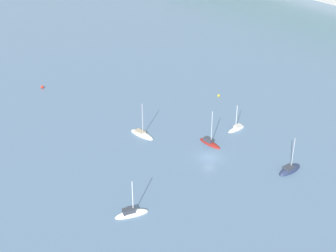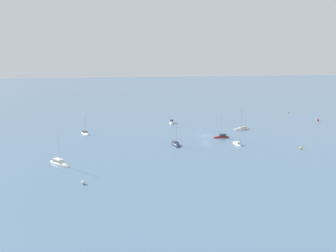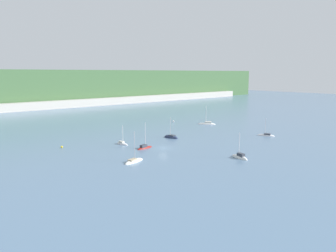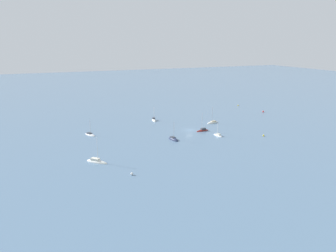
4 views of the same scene
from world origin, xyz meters
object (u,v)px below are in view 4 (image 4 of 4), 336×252
Objects in this scene: sailboat_5 at (173,140)px; sailboat_6 at (97,162)px; sailboat_4 at (203,131)px; sailboat_0 at (218,136)px; mooring_buoy_2 at (132,174)px; mooring_buoy_3 at (264,135)px; sailboat_3 at (213,123)px; sailboat_1 at (154,120)px; mooring_buoy_1 at (238,105)px; sailboat_2 at (90,135)px; mooring_buoy_0 at (263,111)px.

sailboat_6 is (31.64, 12.39, 0.05)m from sailboat_5.
sailboat_5 is at bearing 14.26° from sailboat_4.
sailboat_0 reaches higher than mooring_buoy_2.
sailboat_3 is at bearing -74.78° from mooring_buoy_3.
mooring_buoy_3 is (-30.42, 41.79, 0.18)m from sailboat_1.
sailboat_6 reaches higher than sailboat_4.
mooring_buoy_1 is 113.31m from mooring_buoy_2.
sailboat_0 is 10.61× the size of mooring_buoy_3.
sailboat_2 is at bearing -24.76° from mooring_buoy_3.
sailboat_3 reaches higher than sailboat_2.
sailboat_1 reaches higher than sailboat_0.
mooring_buoy_2 is at bearing -19.51° from sailboat_2.
mooring_buoy_3 is (-16.32, 7.59, 0.20)m from sailboat_0.
sailboat_0 reaches higher than mooring_buoy_3.
mooring_buoy_1 reaches higher than mooring_buoy_3.
sailboat_1 is at bearing 15.37° from sailboat_0.
sailboat_5 is at bearing -15.63° from mooring_buoy_3.
sailboat_6 is at bearing 22.26° from mooring_buoy_0.
sailboat_0 is 0.80× the size of sailboat_4.
sailboat_2 is 0.88× the size of sailboat_5.
sailboat_1 is 0.91× the size of sailboat_4.
mooring_buoy_1 is 62.53m from mooring_buoy_3.
sailboat_5 is 77.58m from mooring_buoy_1.
sailboat_1 is at bearing 14.04° from mooring_buoy_1.
sailboat_5 reaches higher than mooring_buoy_0.
mooring_buoy_3 is (-18.29, 16.51, 0.15)m from sailboat_4.
mooring_buoy_1 is (-34.62, -29.46, 0.25)m from sailboat_3.
sailboat_6 is 15.64m from mooring_buoy_2.
sailboat_1 is 9.06× the size of mooring_buoy_0.
sailboat_3 is at bearing -32.26° from sailboat_0.
mooring_buoy_3 is (-66.39, -2.67, 0.19)m from sailboat_6.
sailboat_1 is 0.94× the size of sailboat_5.
sailboat_2 is 33.92m from sailboat_5.
mooring_buoy_0 is at bearing 104.97° from sailboat_5.
sailboat_6 is at bearing 13.59° from sailboat_4.
sailboat_5 is at bearing -133.06° from mooring_buoy_2.
sailboat_5 is 12.35× the size of mooring_buoy_1.
sailboat_5 is 69.68m from mooring_buoy_0.
sailboat_4 is at bearing 41.04° from mooring_buoy_1.
sailboat_4 reaches higher than mooring_buoy_0.
sailboat_6 is at bearing -63.46° from mooring_buoy_2.
sailboat_0 is 8.60× the size of mooring_buoy_2.
mooring_buoy_0 is at bearing -149.09° from mooring_buoy_2.
sailboat_2 reaches higher than sailboat_0.
mooring_buoy_0 is (-95.92, -39.26, 0.29)m from sailboat_6.
sailboat_0 reaches higher than mooring_buoy_0.
mooring_buoy_2 is (52.12, 43.44, 0.31)m from sailboat_3.
mooring_buoy_2 is (43.09, 24.25, 0.27)m from sailboat_0.
sailboat_5 is 10.42× the size of mooring_buoy_2.
sailboat_2 is at bearing 16.87° from mooring_buoy_1.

